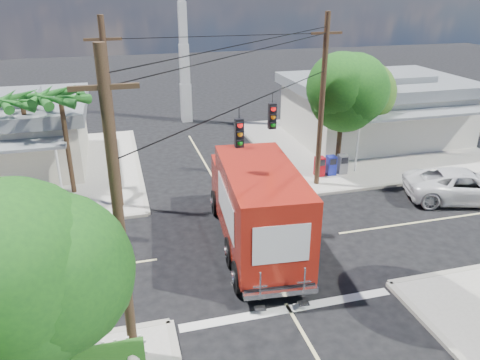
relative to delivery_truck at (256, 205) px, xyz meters
name	(u,v)px	position (x,y,z in m)	size (l,w,h in m)	color
ground	(253,246)	(-0.12, 0.04, -1.91)	(120.00, 120.00, 0.00)	black
sidewalk_ne	(359,144)	(10.76, 10.92, -1.84)	(14.12, 14.12, 0.14)	#A6A096
sidewalk_nw	(15,176)	(-11.00, 10.92, -1.84)	(14.12, 14.12, 0.14)	#A6A096
road_markings	(263,264)	(-0.12, -1.43, -1.91)	(32.00, 32.00, 0.01)	beige
building_ne	(376,107)	(12.38, 12.01, 0.41)	(11.80, 10.20, 4.50)	silver
radio_tower	(184,49)	(0.38, 20.04, 3.73)	(0.80, 0.80, 17.00)	silver
tree_sw_front	(34,293)	(-7.11, -7.50, 2.42)	(3.88, 3.78, 6.03)	#422D1C
tree_ne_front	(344,91)	(7.09, 6.80, 2.86)	(4.21, 4.14, 6.66)	#422D1C
tree_ne_back	(365,91)	(9.69, 9.00, 2.28)	(3.77, 3.66, 5.82)	#422D1C
palm_nw_front	(60,99)	(-7.62, 7.54, 3.13)	(3.01, 3.08, 5.59)	#422D1C
palm_nw_back	(22,102)	(-9.62, 9.04, 2.76)	(3.01, 3.08, 5.19)	#422D1C
utility_poles	(205,131)	(-1.70, 1.64, 2.76)	(12.00, 10.68, 9.00)	#473321
vending_boxes	(331,165)	(6.38, 6.24, -1.22)	(1.90, 0.50, 1.10)	#9F0711
delivery_truck	(256,205)	(0.00, 0.00, 0.00)	(3.46, 8.89, 3.76)	black
parked_car	(464,186)	(11.47, 1.55, -1.10)	(2.68, 5.81, 1.61)	silver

